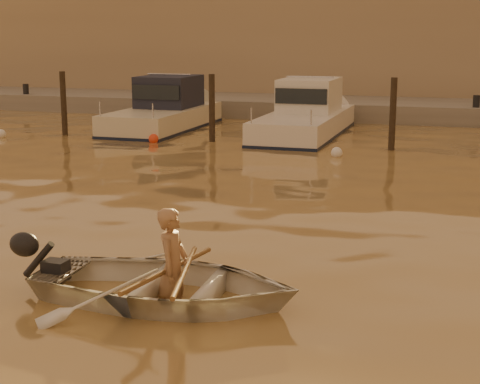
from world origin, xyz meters
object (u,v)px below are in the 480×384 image
(person, at_px, (173,268))
(moored_boat_1, at_px, (163,110))
(dinghy, at_px, (166,285))
(waterfront_building, at_px, (431,51))
(moored_boat_2, at_px, (305,115))

(person, distance_m, moored_boat_1, 16.34)
(person, bearing_deg, dinghy, 90.00)
(waterfront_building, bearing_deg, moored_boat_2, -106.05)
(moored_boat_1, bearing_deg, person, -66.13)
(moored_boat_1, xyz_separation_m, moored_boat_2, (4.88, 0.00, 0.00))
(person, xyz_separation_m, waterfront_building, (1.43, 25.94, 1.96))
(person, distance_m, waterfront_building, 26.05)
(moored_boat_2, bearing_deg, waterfront_building, 73.95)
(moored_boat_2, bearing_deg, dinghy, -83.77)
(dinghy, distance_m, moored_boat_1, 16.31)
(dinghy, relative_size, moored_boat_2, 0.46)
(dinghy, relative_size, person, 2.22)
(dinghy, relative_size, waterfront_building, 0.07)
(dinghy, distance_m, moored_boat_2, 15.04)
(dinghy, xyz_separation_m, person, (0.10, 0.00, 0.22))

